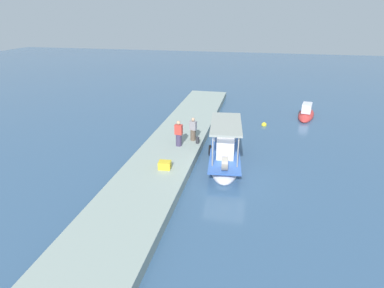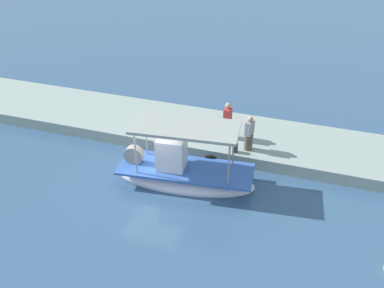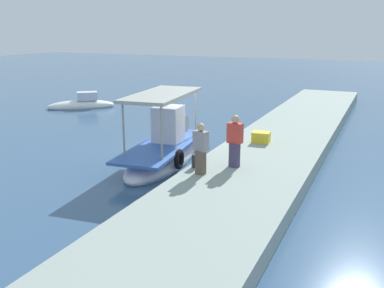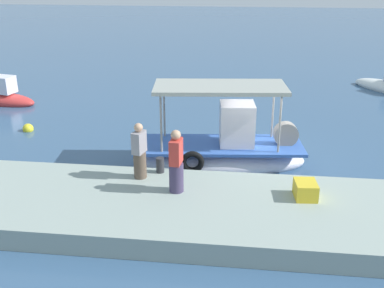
# 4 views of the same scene
# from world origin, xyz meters

# --- Properties ---
(ground_plane) EXTENTS (120.00, 120.00, 0.00)m
(ground_plane) POSITION_xyz_m (0.00, 0.00, 0.00)
(ground_plane) COLOR #38597C
(dock_quay) EXTENTS (36.00, 3.86, 0.57)m
(dock_quay) POSITION_xyz_m (0.00, -3.95, 0.28)
(dock_quay) COLOR #94A399
(dock_quay) RESTS_ON ground_plane
(main_fishing_boat) EXTENTS (5.91, 2.46, 3.07)m
(main_fishing_boat) POSITION_xyz_m (-1.23, -0.23, 0.50)
(main_fishing_boat) COLOR white
(main_fishing_boat) RESTS_ON ground_plane
(fisherman_near_bollard) EXTENTS (0.42, 0.52, 1.75)m
(fisherman_near_bollard) POSITION_xyz_m (-2.25, -3.44, 1.36)
(fisherman_near_bollard) COLOR #413857
(fisherman_near_bollard) RESTS_ON dock_quay
(fisherman_by_crate) EXTENTS (0.45, 0.51, 1.64)m
(fisherman_by_crate) POSITION_xyz_m (-3.41, -2.71, 1.31)
(fisherman_by_crate) COLOR brown
(fisherman_by_crate) RESTS_ON dock_quay
(mooring_bollard) EXTENTS (0.24, 0.24, 0.46)m
(mooring_bollard) POSITION_xyz_m (-2.91, -2.29, 0.79)
(mooring_bollard) COLOR #2D2D33
(mooring_bollard) RESTS_ON dock_quay
(cargo_crate) EXTENTS (0.61, 0.74, 0.44)m
(cargo_crate) POSITION_xyz_m (1.16, -3.40, 0.79)
(cargo_crate) COLOR gold
(cargo_crate) RESTS_ON dock_quay
(marker_buoy) EXTENTS (0.43, 0.43, 0.43)m
(marker_buoy) POSITION_xyz_m (-9.17, 2.18, 0.09)
(marker_buoy) COLOR yellow
(marker_buoy) RESTS_ON ground_plane
(moored_boat_mid) EXTENTS (4.56, 2.16, 1.58)m
(moored_boat_mid) POSITION_xyz_m (-12.52, 5.91, 0.26)
(moored_boat_mid) COLOR red
(moored_boat_mid) RESTS_ON ground_plane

